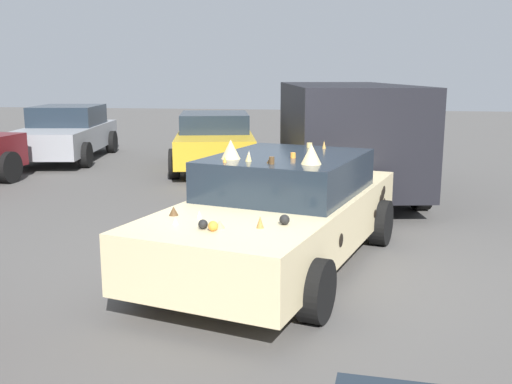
{
  "coord_description": "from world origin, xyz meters",
  "views": [
    {
      "loc": [
        -6.78,
        -0.67,
        2.3
      ],
      "look_at": [
        0.0,
        0.3,
        0.9
      ],
      "focal_mm": 41.34,
      "sensor_mm": 36.0,
      "label": 1
    }
  ],
  "objects": [
    {
      "name": "parked_sedan_behind_right",
      "position": [
        7.04,
        2.31,
        0.69
      ],
      "size": [
        4.4,
        2.62,
        1.33
      ],
      "rotation": [
        0.0,
        0.0,
        3.35
      ],
      "color": "gold",
      "rests_on": "ground"
    },
    {
      "name": "art_car_decorated",
      "position": [
        0.04,
        -0.01,
        0.67
      ],
      "size": [
        4.77,
        2.92,
        1.54
      ],
      "rotation": [
        0.0,
        0.0,
        2.86
      ],
      "color": "beige",
      "rests_on": "ground"
    },
    {
      "name": "parked_van_near_right",
      "position": [
        4.63,
        -0.74,
        1.17
      ],
      "size": [
        5.45,
        2.99,
        2.07
      ],
      "rotation": [
        0.0,
        0.0,
        3.31
      ],
      "color": "black",
      "rests_on": "ground"
    },
    {
      "name": "parked_sedan_behind_left",
      "position": [
        8.04,
        6.58,
        0.7
      ],
      "size": [
        4.65,
        2.51,
        1.41
      ],
      "rotation": [
        0.0,
        0.0,
        3.29
      ],
      "color": "gray",
      "rests_on": "ground"
    },
    {
      "name": "ground_plane",
      "position": [
        0.0,
        0.0,
        0.0
      ],
      "size": [
        60.0,
        60.0,
        0.0
      ],
      "primitive_type": "plane",
      "color": "#514F4C"
    }
  ]
}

